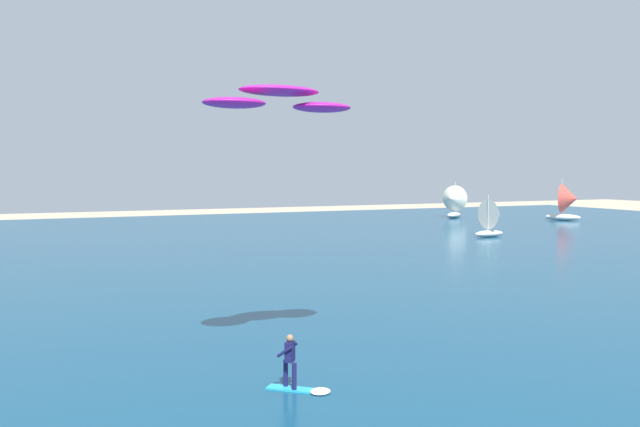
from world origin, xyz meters
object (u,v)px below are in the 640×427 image
kitesurfer (296,370)px  sailboat_anchored_offshore (493,217)px  sailboat_outermost (453,201)px  sailboat_mid_right (568,202)px  kite (280,99)px

kitesurfer → sailboat_anchored_offshore: bearing=44.9°
kitesurfer → sailboat_outermost: 73.85m
sailboat_outermost → kitesurfer: bearing=-128.8°
sailboat_mid_right → kite: bearing=-141.9°
kitesurfer → kite: (0.86, 3.56, 8.37)m
sailboat_anchored_offshore → sailboat_outermost: bearing=63.4°
kitesurfer → kite: 9.14m
sailboat_mid_right → sailboat_anchored_offshore: bearing=-149.9°
kitesurfer → kite: kite is taller
sailboat_anchored_offshore → sailboat_outermost: sailboat_outermost is taller
sailboat_anchored_offshore → kite: bearing=-137.5°
kitesurfer → kite: size_ratio=0.33×
sailboat_anchored_offshore → sailboat_mid_right: size_ratio=0.78×
kite → sailboat_anchored_offshore: 46.76m
sailboat_anchored_offshore → sailboat_mid_right: 25.58m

